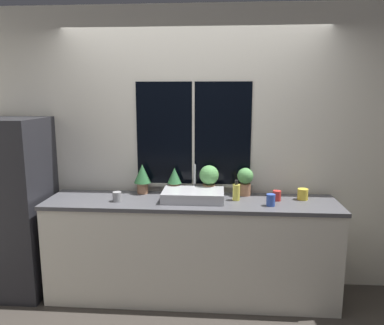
# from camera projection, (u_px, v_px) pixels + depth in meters

# --- Properties ---
(ground_plane) EXTENTS (14.00, 14.00, 0.00)m
(ground_plane) POSITION_uv_depth(u_px,v_px,m) (189.00, 312.00, 3.28)
(ground_plane) COLOR #38332D
(wall_back) EXTENTS (8.00, 0.09, 2.70)m
(wall_back) POSITION_uv_depth(u_px,v_px,m) (194.00, 150.00, 3.66)
(wall_back) COLOR silver
(wall_back) RESTS_ON ground_plane
(wall_left) EXTENTS (0.06, 7.00, 2.70)m
(wall_left) POSITION_uv_depth(u_px,v_px,m) (18.00, 137.00, 4.67)
(wall_left) COLOR silver
(wall_left) RESTS_ON ground_plane
(counter) EXTENTS (2.64, 0.59, 0.94)m
(counter) POSITION_uv_depth(u_px,v_px,m) (191.00, 249.00, 3.47)
(counter) COLOR silver
(counter) RESTS_ON ground_plane
(refrigerator) EXTENTS (0.62, 0.67, 1.67)m
(refrigerator) POSITION_uv_depth(u_px,v_px,m) (15.00, 207.00, 3.54)
(refrigerator) COLOR #232328
(refrigerator) RESTS_ON ground_plane
(sink) EXTENTS (0.55, 0.40, 0.29)m
(sink) POSITION_uv_depth(u_px,v_px,m) (193.00, 195.00, 3.39)
(sink) COLOR #ADADB2
(sink) RESTS_ON counter
(potted_plant_far_left) EXTENTS (0.16, 0.16, 0.29)m
(potted_plant_far_left) POSITION_uv_depth(u_px,v_px,m) (142.00, 176.00, 3.60)
(potted_plant_far_left) COLOR #9E6B4C
(potted_plant_far_left) RESTS_ON counter
(potted_plant_center_left) EXTENTS (0.14, 0.14, 0.26)m
(potted_plant_center_left) POSITION_uv_depth(u_px,v_px,m) (174.00, 179.00, 3.58)
(potted_plant_center_left) COLOR #9E6B4C
(potted_plant_center_left) RESTS_ON counter
(potted_plant_center_right) EXTENTS (0.18, 0.18, 0.29)m
(potted_plant_center_right) POSITION_uv_depth(u_px,v_px,m) (209.00, 178.00, 3.55)
(potted_plant_center_right) COLOR #9E6B4C
(potted_plant_center_right) RESTS_ON counter
(potted_plant_far_right) EXTENTS (0.15, 0.15, 0.27)m
(potted_plant_far_right) POSITION_uv_depth(u_px,v_px,m) (245.00, 180.00, 3.53)
(potted_plant_far_right) COLOR #9E6B4C
(potted_plant_far_right) RESTS_ON counter
(soap_bottle) EXTENTS (0.07, 0.07, 0.19)m
(soap_bottle) POSITION_uv_depth(u_px,v_px,m) (236.00, 192.00, 3.38)
(soap_bottle) COLOR #DBD14C
(soap_bottle) RESTS_ON counter
(mug_red) EXTENTS (0.07, 0.07, 0.09)m
(mug_red) POSITION_uv_depth(u_px,v_px,m) (277.00, 196.00, 3.38)
(mug_red) COLOR #B72D28
(mug_red) RESTS_ON counter
(mug_grey) EXTENTS (0.08, 0.08, 0.09)m
(mug_grey) POSITION_uv_depth(u_px,v_px,m) (117.00, 197.00, 3.35)
(mug_grey) COLOR gray
(mug_grey) RESTS_ON counter
(mug_blue) EXTENTS (0.08, 0.08, 0.10)m
(mug_blue) POSITION_uv_depth(u_px,v_px,m) (271.00, 200.00, 3.22)
(mug_blue) COLOR #3351AD
(mug_blue) RESTS_ON counter
(mug_yellow) EXTENTS (0.10, 0.10, 0.10)m
(mug_yellow) POSITION_uv_depth(u_px,v_px,m) (303.00, 194.00, 3.41)
(mug_yellow) COLOR gold
(mug_yellow) RESTS_ON counter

